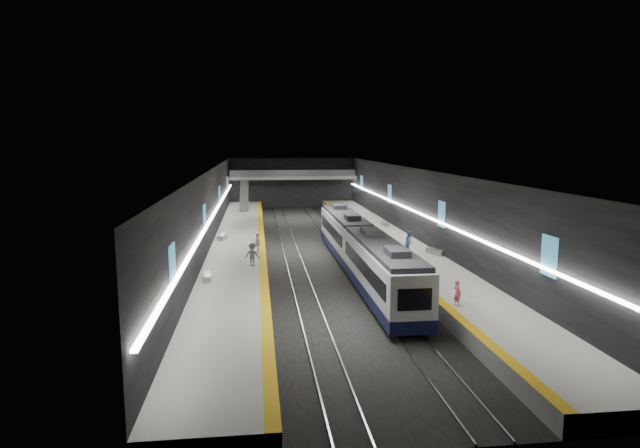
{
  "coord_description": "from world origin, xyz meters",
  "views": [
    {
      "loc": [
        -5.7,
        -51.54,
        10.6
      ],
      "look_at": [
        0.74,
        2.56,
        2.2
      ],
      "focal_mm": 30.0,
      "sensor_mm": 36.0,
      "label": 1
    }
  ],
  "objects": [
    {
      "name": "cove_light_right",
      "position": [
        9.8,
        0.0,
        3.8
      ],
      "size": [
        0.25,
        68.6,
        0.12
      ],
      "primitive_type": "cube",
      "color": "white",
      "rests_on": "wall_right"
    },
    {
      "name": "mezzanine_bridge",
      "position": [
        0.0,
        32.93,
        5.04
      ],
      "size": [
        20.0,
        3.0,
        1.5
      ],
      "color": "gray",
      "rests_on": "wall_left"
    },
    {
      "name": "passenger_left_a",
      "position": [
        -5.71,
        -5.51,
        1.85
      ],
      "size": [
        0.77,
        1.08,
        1.7
      ],
      "primitive_type": "imported",
      "rotation": [
        0.0,
        0.0,
        -1.17
      ],
      "color": "silver",
      "rests_on": "platform_left"
    },
    {
      "name": "tactile_strip_right",
      "position": [
        5.3,
        0.0,
        1.02
      ],
      "size": [
        0.6,
        70.0,
        0.02
      ],
      "primitive_type": "cube",
      "color": "#E1A70B",
      "rests_on": "platform_right"
    },
    {
      "name": "ceiling",
      "position": [
        0.0,
        0.0,
        8.0
      ],
      "size": [
        20.0,
        70.0,
        0.04
      ],
      "primitive_type": "cube",
      "rotation": [
        3.14,
        0.0,
        0.0
      ],
      "color": "beige",
      "rests_on": "wall_left"
    },
    {
      "name": "wall_right",
      "position": [
        10.0,
        0.0,
        4.0
      ],
      "size": [
        0.04,
        70.0,
        8.0
      ],
      "primitive_type": "cube",
      "color": "black",
      "rests_on": "ground"
    },
    {
      "name": "ground",
      "position": [
        0.0,
        0.0,
        0.0
      ],
      "size": [
        70.0,
        70.0,
        0.0
      ],
      "primitive_type": "plane",
      "color": "black",
      "rests_on": "ground"
    },
    {
      "name": "passenger_right_a",
      "position": [
        5.94,
        -22.27,
        1.77
      ],
      "size": [
        0.52,
        0.65,
        1.54
      ],
      "primitive_type": "imported",
      "rotation": [
        0.0,
        0.0,
        1.87
      ],
      "color": "#D24E66",
      "rests_on": "platform_right"
    },
    {
      "name": "platform_right",
      "position": [
        7.5,
        0.0,
        0.5
      ],
      "size": [
        5.0,
        70.0,
        1.0
      ],
      "primitive_type": "cube",
      "color": "slate",
      "rests_on": "ground"
    },
    {
      "name": "train",
      "position": [
        2.5,
        -10.05,
        2.2
      ],
      "size": [
        2.69,
        30.04,
        3.6
      ],
      "color": "#0F1338",
      "rests_on": "ground"
    },
    {
      "name": "tile_surface_left",
      "position": [
        -7.5,
        0.0,
        1.01
      ],
      "size": [
        5.0,
        70.0,
        0.02
      ],
      "primitive_type": "cube",
      "color": "#9D9D98",
      "rests_on": "platform_left"
    },
    {
      "name": "bench_left_far",
      "position": [
        -9.15,
        1.45,
        1.24
      ],
      "size": [
        0.96,
        2.08,
        0.49
      ],
      "primitive_type": "cube",
      "rotation": [
        0.0,
        0.0,
        -0.21
      ],
      "color": "#99999E",
      "rests_on": "platform_left"
    },
    {
      "name": "bench_left_near",
      "position": [
        -9.31,
        -14.47,
        1.23
      ],
      "size": [
        0.78,
        1.95,
        0.46
      ],
      "primitive_type": "cube",
      "rotation": [
        0.0,
        0.0,
        0.13
      ],
      "color": "#99999E",
      "rests_on": "platform_left"
    },
    {
      "name": "wall_front",
      "position": [
        0.0,
        -35.0,
        4.0
      ],
      "size": [
        20.0,
        0.04,
        8.0
      ],
      "primitive_type": "cube",
      "color": "black",
      "rests_on": "ground"
    },
    {
      "name": "tile_surface_right",
      "position": [
        7.5,
        0.0,
        1.01
      ],
      "size": [
        5.0,
        70.0,
        0.02
      ],
      "primitive_type": "cube",
      "color": "#9D9D98",
      "rests_on": "platform_right"
    },
    {
      "name": "ad_posters",
      "position": [
        -0.0,
        1.0,
        4.5
      ],
      "size": [
        19.94,
        53.5,
        2.2
      ],
      "color": "teal",
      "rests_on": "wall_left"
    },
    {
      "name": "cove_light_left",
      "position": [
        -9.8,
        0.0,
        3.8
      ],
      "size": [
        0.25,
        68.6,
        0.12
      ],
      "primitive_type": "cube",
      "color": "white",
      "rests_on": "wall_left"
    },
    {
      "name": "platform_left",
      "position": [
        -7.5,
        0.0,
        0.5
      ],
      "size": [
        5.0,
        70.0,
        1.0
      ],
      "primitive_type": "cube",
      "color": "slate",
      "rests_on": "ground"
    },
    {
      "name": "bench_right_far",
      "position": [
        8.97,
        8.24,
        1.23
      ],
      "size": [
        0.55,
        1.89,
        0.46
      ],
      "primitive_type": "cube",
      "rotation": [
        0.0,
        0.0,
        -0.02
      ],
      "color": "#99999E",
      "rests_on": "platform_right"
    },
    {
      "name": "passenger_left_b",
      "position": [
        -6.11,
        -10.64,
        1.93
      ],
      "size": [
        1.37,
        1.11,
        1.85
      ],
      "primitive_type": "imported",
      "rotation": [
        0.0,
        0.0,
        2.73
      ],
      "color": "#46454E",
      "rests_on": "platform_left"
    },
    {
      "name": "passenger_right_b",
      "position": [
        7.4,
        -7.23,
        1.97
      ],
      "size": [
        1.15,
        1.19,
        1.94
      ],
      "primitive_type": "imported",
      "rotation": [
        0.0,
        0.0,
        0.95
      ],
      "color": "#537CB5",
      "rests_on": "platform_right"
    },
    {
      "name": "bench_right_near",
      "position": [
        9.5,
        -8.02,
        1.24
      ],
      "size": [
        1.29,
        2.01,
        0.48
      ],
      "primitive_type": "cube",
      "rotation": [
        0.0,
        0.0,
        0.42
      ],
      "color": "#99999E",
      "rests_on": "platform_right"
    },
    {
      "name": "escalator",
      "position": [
        -7.5,
        26.0,
        2.9
      ],
      "size": [
        1.2,
        7.5,
        3.92
      ],
      "primitive_type": "cube",
      "rotation": [
        0.44,
        0.0,
        0.0
      ],
      "color": "#99999E",
      "rests_on": "platform_left"
    },
    {
      "name": "rails",
      "position": [
        -0.0,
        0.0,
        0.06
      ],
      "size": [
        6.52,
        70.0,
        0.12
      ],
      "color": "gray",
      "rests_on": "ground"
    },
    {
      "name": "wall_left",
      "position": [
        -10.0,
        0.0,
        4.0
      ],
      "size": [
        0.04,
        70.0,
        8.0
      ],
      "primitive_type": "cube",
      "color": "black",
      "rests_on": "ground"
    },
    {
      "name": "wall_back",
      "position": [
        0.0,
        35.0,
        4.0
      ],
      "size": [
        20.0,
        0.04,
        8.0
      ],
      "primitive_type": "cube",
      "color": "black",
      "rests_on": "ground"
    },
    {
      "name": "tactile_strip_left",
      "position": [
        -5.3,
        0.0,
        1.02
      ],
      "size": [
        0.6,
        70.0,
        0.02
      ],
      "primitive_type": "cube",
      "color": "#E1A70B",
      "rests_on": "platform_left"
    }
  ]
}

